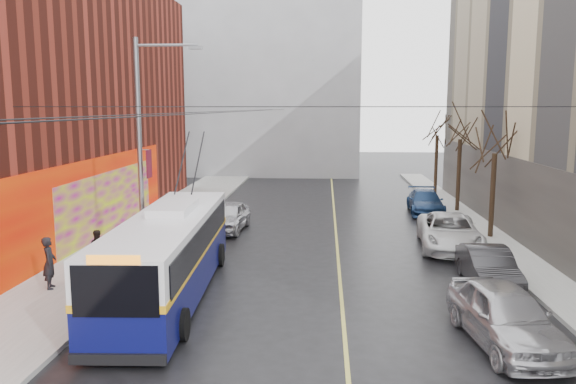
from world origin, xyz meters
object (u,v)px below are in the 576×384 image
Objects in this scene: trolleybus at (169,253)px; tree_mid at (461,126)px; parked_car_a at (505,315)px; tree_far at (438,125)px; streetlight_pole at (144,147)px; parked_car_c at (449,232)px; following_car at (228,216)px; pedestrian_b at (99,250)px; tree_near at (496,137)px; parked_car_b at (488,268)px; parked_car_d at (425,202)px; pedestrian_a at (49,263)px.

tree_mid is at bearing 47.95° from trolleybus.
tree_far is at bearing 76.11° from parked_car_a.
streetlight_pole reaches higher than tree_mid.
parked_car_c is (12.71, 3.96, -4.06)m from streetlight_pole.
tree_far is 18.93m from following_car.
following_car is 8.70m from pedestrian_b.
parked_car_a is at bearing -88.70° from parked_car_c.
trolleybus reaches higher than pedestrian_b.
tree_near is 1.50× the size of parked_car_b.
streetlight_pole reaches higher than tree_near.
following_car is (-11.13, -5.52, 0.05)m from parked_car_d.
parked_car_a is (-3.20, -19.56, -4.43)m from tree_mid.
following_car reaches higher than parked_car_d.
tree_mid is 4.29× the size of pedestrian_b.
trolleybus reaches higher than pedestrian_a.
parked_car_a reaches higher than parked_car_c.
parked_car_a is 10.54m from parked_car_c.
tree_near reaches higher than following_car.
tree_near is 1.45× the size of following_car.
pedestrian_b is at bearing -36.67° from pedestrian_a.
streetlight_pole reaches higher than trolleybus.
tree_mid is 1.18× the size of parked_car_c.
parked_car_a is 14.77m from pedestrian_b.
streetlight_pole reaches higher than following_car.
streetlight_pole is 2.04× the size of following_car.
pedestrian_b is (-3.46, 2.45, -0.56)m from trolleybus.
tree_mid is 1.56× the size of parked_car_b.
streetlight_pole is at bearing -101.64° from following_car.
pedestrian_b is (-16.80, -20.80, -4.21)m from tree_far.
parked_car_a is 1.13× the size of parked_car_b.
pedestrian_b is at bearing 142.09° from trolleybus.
pedestrian_b reaches higher than parked_car_b.
parked_car_c is at bearing -83.37° from pedestrian_a.
parked_car_b is at bearing 72.08° from parked_car_a.
parked_car_c is 11.14m from following_car.
following_car is at bearing -135.45° from tree_far.
tree_far is 1.36× the size of parked_car_a.
pedestrian_a is at bearing 159.69° from parked_car_a.
tree_far is (15.14, 20.00, 0.30)m from streetlight_pole.
parked_car_c is 1.17× the size of parked_car_d.
following_car is 2.83× the size of pedestrian_b.
parked_car_b is 13.87m from following_car.
tree_near reaches higher than pedestrian_a.
parked_car_a is 5.15m from parked_car_b.
streetlight_pole is at bearing -14.07° from pedestrian_b.
trolleybus is at bearing -122.54° from parked_car_d.
parked_car_d is 22.16m from pedestrian_a.
pedestrian_b is (-3.68, -7.88, 0.18)m from following_car.
tree_far is 1.49× the size of following_car.
parked_car_d is 12.42m from following_car.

